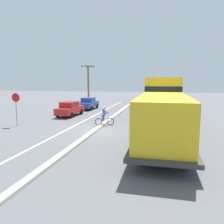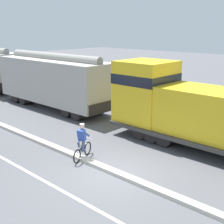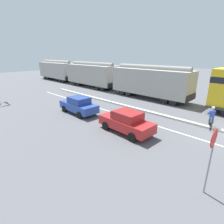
# 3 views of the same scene
# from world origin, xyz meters

# --- Properties ---
(ground_plane) EXTENTS (120.00, 120.00, 0.00)m
(ground_plane) POSITION_xyz_m (0.00, 0.00, 0.00)
(ground_plane) COLOR #56565B
(median_curb) EXTENTS (0.36, 36.00, 0.16)m
(median_curb) POSITION_xyz_m (0.00, 6.00, 0.08)
(median_curb) COLOR beige
(median_curb) RESTS_ON ground
(lane_stripe) EXTENTS (0.14, 36.00, 0.01)m
(lane_stripe) POSITION_xyz_m (-2.40, 6.00, 0.00)
(lane_stripe) COLOR silver
(lane_stripe) RESTS_ON ground
(locomotive) EXTENTS (3.10, 11.61, 4.20)m
(locomotive) POSITION_xyz_m (5.13, -1.34, 1.80)
(locomotive) COLOR gold
(locomotive) RESTS_ON ground
(hopper_car_lead) EXTENTS (2.90, 10.60, 4.18)m
(hopper_car_lead) POSITION_xyz_m (5.13, 10.82, 2.08)
(hopper_car_lead) COLOR #A3A199
(hopper_car_lead) RESTS_ON ground
(hopper_car_middle) EXTENTS (2.90, 10.60, 4.18)m
(hopper_car_middle) POSITION_xyz_m (5.13, 22.42, 2.08)
(hopper_car_middle) COLOR #A29F97
(hopper_car_middle) RESTS_ON ground
(hopper_car_trailing) EXTENTS (2.90, 10.60, 4.18)m
(hopper_car_trailing) POSITION_xyz_m (5.13, 34.02, 2.08)
(hopper_car_trailing) COLOR #A6A49C
(hopper_car_trailing) RESTS_ON ground
(parked_car_red) EXTENTS (1.97, 4.27, 1.62)m
(parked_car_red) POSITION_xyz_m (-5.00, 6.32, 0.82)
(parked_car_red) COLOR red
(parked_car_red) RESTS_ON ground
(parked_car_blue) EXTENTS (1.89, 4.23, 1.62)m
(parked_car_blue) POSITION_xyz_m (-4.85, 12.38, 0.82)
(parked_car_blue) COLOR #28479E
(parked_car_blue) RESTS_ON ground
(cyclist) EXTENTS (1.63, 0.70, 1.71)m
(cyclist) POSITION_xyz_m (0.12, 2.10, 0.82)
(cyclist) COLOR black
(cyclist) RESTS_ON ground
(stop_sign) EXTENTS (0.76, 0.08, 2.88)m
(stop_sign) POSITION_xyz_m (-7.30, 0.19, 2.02)
(stop_sign) COLOR gray
(stop_sign) RESTS_ON ground
(palm_tree_near) EXTENTS (2.24, 2.28, 7.09)m
(palm_tree_near) POSITION_xyz_m (-8.94, 24.42, 4.92)
(palm_tree_near) COLOR #846647
(palm_tree_near) RESTS_ON ground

